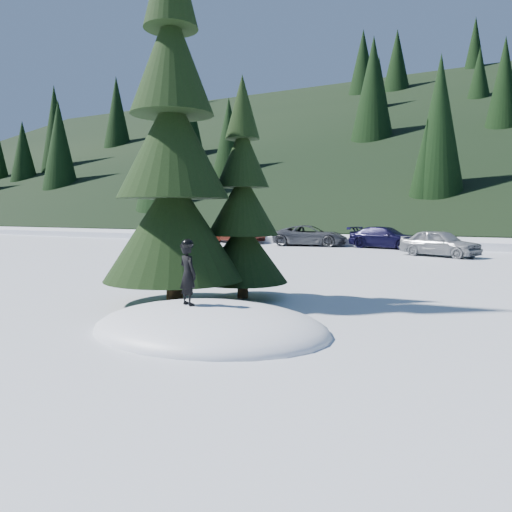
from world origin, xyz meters
The scene contains 11 objects.
ground centered at (0.00, 0.00, 0.00)m, with size 200.00×200.00×0.00m, color white.
snow_mound centered at (0.00, 0.00, 0.00)m, with size 4.48×3.52×0.96m, color white.
forest_hillside centered at (0.00, 54.00, 12.50)m, with size 200.00×60.00×25.00m, color black, non-canonical shape.
spruce_tall centered at (-2.20, 1.80, 3.32)m, with size 3.20×3.20×8.60m.
spruce_short centered at (-1.20, 3.20, 2.10)m, with size 2.20×2.20×5.37m.
child_skier centered at (-0.29, -0.23, 1.03)m, with size 0.40×0.26×1.09m, color black.
car_0 centered at (-17.05, 20.61, 0.67)m, with size 1.57×3.91×1.33m, color black.
car_1 centered at (-12.61, 21.69, 0.68)m, with size 1.43×4.12×1.36m, color #38110A.
car_2 centered at (-7.13, 21.41, 0.64)m, with size 2.12×4.59×1.28m, color #44464B.
car_3 centered at (-2.47, 21.56, 0.63)m, with size 1.75×4.32×1.25m, color black.
car_4 centered at (1.15, 17.56, 0.64)m, with size 1.51×3.75×1.28m, color gray.
Camera 1 is at (4.98, -7.24, 2.12)m, focal length 35.00 mm.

